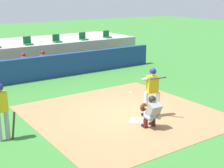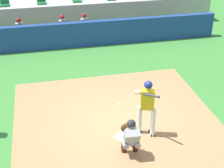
{
  "view_description": "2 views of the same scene",
  "coord_description": "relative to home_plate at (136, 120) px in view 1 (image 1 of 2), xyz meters",
  "views": [
    {
      "loc": [
        -6.7,
        -9.01,
        4.28
      ],
      "look_at": [
        0.0,
        0.7,
        1.0
      ],
      "focal_mm": 52.14,
      "sensor_mm": 36.0,
      "label": 1
    },
    {
      "loc": [
        -2.05,
        -8.53,
        6.19
      ],
      "look_at": [
        0.0,
        0.7,
        1.0
      ],
      "focal_mm": 54.04,
      "sensor_mm": 36.0,
      "label": 2
    }
  ],
  "objects": [
    {
      "name": "dirt_infield",
      "position": [
        0.0,
        0.8,
        -0.02
      ],
      "size": [
        6.4,
        6.4,
        0.01
      ],
      "primitive_type": "cube",
      "color": "#9E754C",
      "rests_on": "ground"
    },
    {
      "name": "stadium_seat_5",
      "position": [
        3.71,
        10.18,
        1.51
      ],
      "size": [
        0.46,
        0.46,
        0.48
      ],
      "color": "#196033",
      "rests_on": "stands_platform"
    },
    {
      "name": "catcher_crouched",
      "position": [
        0.01,
        -0.75,
        0.59
      ],
      "size": [
        0.5,
        1.46,
        1.13
      ],
      "color": "gray",
      "rests_on": "ground"
    },
    {
      "name": "on_deck_batter",
      "position": [
        -4.25,
        1.08,
        1.0
      ],
      "size": [
        0.58,
        0.23,
        1.79
      ],
      "color": "#99999E",
      "rests_on": "ground"
    },
    {
      "name": "ground_plane",
      "position": [
        0.0,
        0.8,
        -0.02
      ],
      "size": [
        80.0,
        80.0,
        0.0
      ],
      "primitive_type": "plane",
      "color": "#387A33"
    },
    {
      "name": "dugout_player_3",
      "position": [
        0.11,
        8.14,
        0.65
      ],
      "size": [
        0.49,
        0.7,
        1.3
      ],
      "color": "#939399",
      "rests_on": "ground"
    },
    {
      "name": "dugout_bench",
      "position": [
        0.0,
        8.3,
        0.2
      ],
      "size": [
        11.8,
        0.44,
        0.45
      ],
      "primitive_type": "cube",
      "color": "olive",
      "rests_on": "ground"
    },
    {
      "name": "stadium_seat_3",
      "position": [
        0.0,
        10.18,
        1.51
      ],
      "size": [
        0.46,
        0.46,
        0.48
      ],
      "color": "#196033",
      "rests_on": "stands_platform"
    },
    {
      "name": "batter_at_plate",
      "position": [
        0.69,
        0.01,
        1.01
      ],
      "size": [
        0.61,
        0.84,
        1.8
      ],
      "color": "silver",
      "rests_on": "ground"
    },
    {
      "name": "dugout_player_2",
      "position": [
        -0.97,
        8.14,
        0.65
      ],
      "size": [
        0.49,
        0.7,
        1.3
      ],
      "color": "#939399",
      "rests_on": "ground"
    },
    {
      "name": "stands_platform",
      "position": [
        0.0,
        11.7,
        0.68
      ],
      "size": [
        15.0,
        4.4,
        1.4
      ],
      "primitive_type": "cube",
      "color": "#9E9E99",
      "rests_on": "ground"
    },
    {
      "name": "stadium_seat_6",
      "position": [
        5.57,
        10.18,
        1.51
      ],
      "size": [
        0.46,
        0.46,
        0.48
      ],
      "color": "#196033",
      "rests_on": "stands_platform"
    },
    {
      "name": "stadium_seat_4",
      "position": [
        1.86,
        10.18,
        1.51
      ],
      "size": [
        0.46,
        0.46,
        0.48
      ],
      "color": "#196033",
      "rests_on": "stands_platform"
    },
    {
      "name": "dugout_wall",
      "position": [
        0.0,
        7.3,
        0.58
      ],
      "size": [
        13.0,
        0.3,
        1.2
      ],
      "primitive_type": "cube",
      "color": "navy",
      "rests_on": "ground"
    },
    {
      "name": "home_plate",
      "position": [
        0.0,
        0.0,
        0.0
      ],
      "size": [
        0.62,
        0.62,
        0.02
      ],
      "primitive_type": "cube",
      "rotation": [
        0.0,
        0.0,
        0.79
      ],
      "color": "white",
      "rests_on": "dirt_infield"
    }
  ]
}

